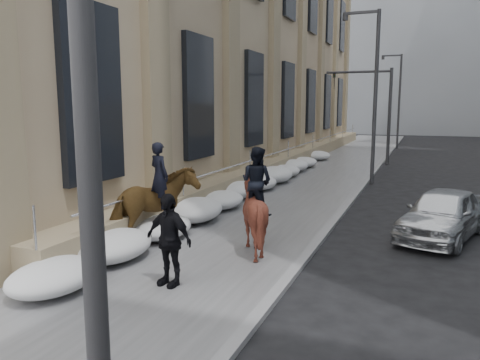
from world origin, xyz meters
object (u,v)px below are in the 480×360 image
Objects in this scene: mounted_horse_right at (254,209)px; pedestrian at (169,240)px; car_silver at (443,214)px; mounted_horse_left at (155,204)px.

mounted_horse_right is 1.38× the size of pedestrian.
mounted_horse_right reaches higher than pedestrian.
mounted_horse_left is at bearing -135.08° from car_silver.
car_silver is at bearing -128.40° from mounted_horse_left.
mounted_horse_right is (2.60, 0.38, -0.00)m from mounted_horse_left.
mounted_horse_left reaches higher than mounted_horse_right.
mounted_horse_right is 5.55m from car_silver.
mounted_horse_left is 1.03× the size of mounted_horse_right.
mounted_horse_left is 7.95m from car_silver.
mounted_horse_left is 3.00m from pedestrian.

